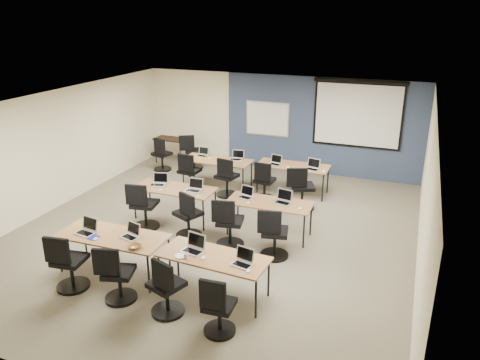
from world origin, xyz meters
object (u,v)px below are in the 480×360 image
at_px(laptop_3, 243,260).
at_px(task_chair_2, 166,291).
at_px(laptop_2, 194,247).
at_px(laptop_6, 246,195).
at_px(projector_screen, 358,111).
at_px(training_table_front_right, 214,259).
at_px(whiteboard, 267,119).
at_px(training_table_back_left, 217,161).
at_px(task_chair_8, 189,175).
at_px(training_table_mid_left, 174,190).
at_px(laptop_9, 237,157).
at_px(task_chair_10, 264,184).
at_px(task_chair_11, 301,192).
at_px(laptop_5, 194,188).
at_px(laptop_7, 283,200).
at_px(task_chair_5, 188,219).
at_px(task_chair_4, 143,209).
at_px(laptop_10, 275,162).
at_px(laptop_1, 131,234).
at_px(laptop_4, 159,182).
at_px(task_chair_7, 273,237).
at_px(spare_chair_a, 192,154).
at_px(task_chair_6, 228,227).
at_px(task_chair_0, 68,267).
at_px(laptop_11, 313,167).
at_px(training_table_back_right, 293,167).
at_px(task_chair_1, 116,278).
at_px(training_table_mid_right, 269,204).
at_px(task_chair_9, 227,180).
at_px(laptop_0, 87,229).
at_px(task_chair_3, 218,311).
at_px(laptop_8, 203,154).

bearing_deg(laptop_3, task_chair_2, -133.63).
relative_size(laptop_2, laptop_6, 1.17).
xyz_separation_m(projector_screen, training_table_front_right, (-1.25, -6.53, -1.20)).
xyz_separation_m(whiteboard, task_chair_2, (0.78, -7.27, -1.04)).
height_order(training_table_back_left, task_chair_8, task_chair_8).
distance_m(training_table_mid_left, laptop_9, 2.46).
xyz_separation_m(task_chair_8, task_chair_10, (1.98, 0.10, -0.01)).
bearing_deg(task_chair_10, task_chair_11, -9.72).
xyz_separation_m(laptop_5, laptop_7, (1.97, 0.06, 0.00)).
bearing_deg(task_chair_5, task_chair_11, 75.79).
height_order(task_chair_4, laptop_10, task_chair_4).
bearing_deg(training_table_mid_left, laptop_1, -80.19).
bearing_deg(task_chair_2, laptop_10, 108.83).
bearing_deg(laptop_4, laptop_7, -14.20).
height_order(laptop_2, laptop_10, laptop_2).
bearing_deg(task_chair_10, whiteboard, 110.19).
relative_size(laptop_3, task_chair_7, 0.31).
distance_m(task_chair_7, laptop_9, 3.86).
bearing_deg(spare_chair_a, task_chair_6, -83.31).
relative_size(task_chair_0, task_chair_6, 0.99).
bearing_deg(laptop_3, laptop_11, 102.46).
distance_m(whiteboard, task_chair_2, 7.39).
height_order(laptop_7, task_chair_7, task_chair_7).
height_order(training_table_back_right, laptop_5, laptop_5).
bearing_deg(task_chair_11, laptop_7, -112.92).
height_order(task_chair_5, laptop_7, task_chair_5).
distance_m(whiteboard, laptop_4, 4.30).
height_order(whiteboard, task_chair_10, whiteboard).
height_order(task_chair_1, task_chair_8, task_chair_8).
bearing_deg(task_chair_2, laptop_3, 53.02).
bearing_deg(laptop_6, task_chair_11, 74.04).
bearing_deg(laptop_2, laptop_5, 126.77).
height_order(training_table_mid_right, laptop_2, laptop_2).
xyz_separation_m(task_chair_2, task_chair_9, (-1.01, 4.76, 0.01)).
xyz_separation_m(laptop_4, laptop_9, (0.95, 2.34, -0.00)).
bearing_deg(training_table_front_right, laptop_10, 98.96).
bearing_deg(task_chair_11, task_chair_9, 154.39).
bearing_deg(task_chair_7, task_chair_0, -154.59).
xyz_separation_m(whiteboard, laptop_7, (1.67, -4.05, -0.66)).
relative_size(whiteboard, task_chair_1, 1.28).
bearing_deg(laptop_7, training_table_mid_left, -166.25).
distance_m(laptop_2, task_chair_10, 4.12).
bearing_deg(laptop_0, training_table_mid_right, 52.49).
xyz_separation_m(task_chair_7, laptop_11, (-0.01, 3.22, 0.37)).
bearing_deg(projector_screen, laptop_3, -96.32).
distance_m(task_chair_9, task_chair_11, 1.92).
xyz_separation_m(laptop_6, laptop_9, (-1.11, 2.33, 0.00)).
xyz_separation_m(task_chair_3, task_chair_4, (-2.85, 2.60, 0.04)).
xyz_separation_m(training_table_back_left, laptop_8, (-0.50, 0.18, 0.10)).
height_order(laptop_2, laptop_8, laptop_2).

